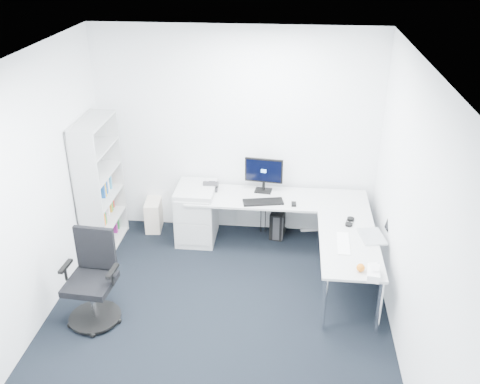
# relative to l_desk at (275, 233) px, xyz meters

# --- Properties ---
(ground) EXTENTS (4.20, 4.20, 0.00)m
(ground) POSITION_rel_l_desk_xyz_m (-0.55, -1.40, -0.33)
(ground) COLOR black
(ceiling) EXTENTS (4.20, 4.20, 0.00)m
(ceiling) POSITION_rel_l_desk_xyz_m (-0.55, -1.40, 2.37)
(ceiling) COLOR white
(wall_back) EXTENTS (3.60, 0.02, 2.70)m
(wall_back) POSITION_rel_l_desk_xyz_m (-0.55, 0.70, 1.02)
(wall_back) COLOR white
(wall_back) RESTS_ON ground
(wall_left) EXTENTS (0.02, 4.20, 2.70)m
(wall_left) POSITION_rel_l_desk_xyz_m (-2.35, -1.40, 1.02)
(wall_left) COLOR white
(wall_left) RESTS_ON ground
(wall_right) EXTENTS (0.02, 4.20, 2.70)m
(wall_right) POSITION_rel_l_desk_xyz_m (1.25, -1.40, 1.02)
(wall_right) COLOR white
(wall_right) RESTS_ON ground
(l_desk) EXTENTS (2.26, 1.27, 0.66)m
(l_desk) POSITION_rel_l_desk_xyz_m (0.00, 0.00, 0.00)
(l_desk) COLOR #B2B4B4
(l_desk) RESTS_ON ground
(drawer_pedestal) EXTENTS (0.49, 0.60, 0.74)m
(drawer_pedestal) POSITION_rel_l_desk_xyz_m (-1.04, 0.34, 0.04)
(drawer_pedestal) COLOR #B2B4B4
(drawer_pedestal) RESTS_ON ground
(bookshelf) EXTENTS (0.33, 0.85, 1.69)m
(bookshelf) POSITION_rel_l_desk_xyz_m (-2.17, 0.05, 0.52)
(bookshelf) COLOR #B2B4B4
(bookshelf) RESTS_ON ground
(task_chair) EXTENTS (0.60, 0.60, 1.00)m
(task_chair) POSITION_rel_l_desk_xyz_m (-1.82, -1.41, 0.17)
(task_chair) COLOR black
(task_chair) RESTS_ON ground
(black_pc_tower) EXTENTS (0.23, 0.40, 0.37)m
(black_pc_tower) POSITION_rel_l_desk_xyz_m (0.02, 0.54, -0.15)
(black_pc_tower) COLOR black
(black_pc_tower) RESTS_ON ground
(beige_pc_tower) EXTENTS (0.24, 0.45, 0.41)m
(beige_pc_tower) POSITION_rel_l_desk_xyz_m (-1.67, 0.56, -0.12)
(beige_pc_tower) COLOR beige
(beige_pc_tower) RESTS_ON ground
(power_strip) EXTENTS (0.33, 0.12, 0.04)m
(power_strip) POSITION_rel_l_desk_xyz_m (0.49, 0.68, -0.31)
(power_strip) COLOR white
(power_strip) RESTS_ON ground
(monitor) EXTENTS (0.50, 0.21, 0.46)m
(monitor) POSITION_rel_l_desk_xyz_m (-0.18, 0.48, 0.56)
(monitor) COLOR black
(monitor) RESTS_ON l_desk
(black_keyboard) EXTENTS (0.52, 0.27, 0.02)m
(black_keyboard) POSITION_rel_l_desk_xyz_m (-0.17, 0.16, 0.34)
(black_keyboard) COLOR black
(black_keyboard) RESTS_ON l_desk
(mouse) EXTENTS (0.06, 0.10, 0.03)m
(mouse) POSITION_rel_l_desk_xyz_m (0.21, 0.13, 0.35)
(mouse) COLOR black
(mouse) RESTS_ON l_desk
(desk_phone) EXTENTS (0.19, 0.19, 0.13)m
(desk_phone) POSITION_rel_l_desk_xyz_m (-0.86, 0.47, 0.40)
(desk_phone) COLOR #28282A
(desk_phone) RESTS_ON l_desk
(laptop) EXTENTS (0.42, 0.41, 0.26)m
(laptop) POSITION_rel_l_desk_xyz_m (1.07, -0.54, 0.46)
(laptop) COLOR #B9BBC0
(laptop) RESTS_ON l_desk
(white_keyboard) EXTENTS (0.14, 0.45, 0.01)m
(white_keyboard) POSITION_rel_l_desk_xyz_m (0.75, -0.71, 0.34)
(white_keyboard) COLOR white
(white_keyboard) RESTS_ON l_desk
(headphones) EXTENTS (0.17, 0.22, 0.05)m
(headphones) POSITION_rel_l_desk_xyz_m (0.85, -0.24, 0.36)
(headphones) COLOR black
(headphones) RESTS_ON l_desk
(orange_fruit) EXTENTS (0.08, 0.08, 0.08)m
(orange_fruit) POSITION_rel_l_desk_xyz_m (0.88, -1.20, 0.37)
(orange_fruit) COLOR orange
(orange_fruit) RESTS_ON l_desk
(tissue_box) EXTENTS (0.15, 0.24, 0.08)m
(tissue_box) POSITION_rel_l_desk_xyz_m (0.99, -1.28, 0.37)
(tissue_box) COLOR white
(tissue_box) RESTS_ON l_desk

